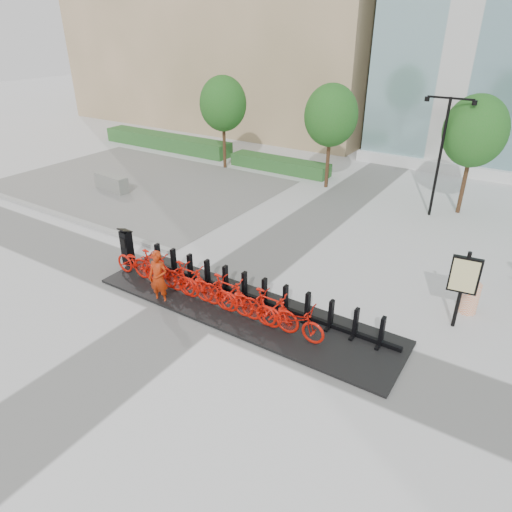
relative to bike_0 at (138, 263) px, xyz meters
The scene contains 25 objects.
ground 2.67m from the bike_0, ahead, with size 120.00×120.00×0.00m, color silver.
gravel_patch 10.24m from the bike_0, 136.39° to the left, with size 14.00×14.00×0.00m, color #5D5C57.
curb 7.67m from the bike_0, 165.24° to the left, with size 14.00×0.25×0.15m, color #989894.
hedge_a 17.71m from the bike_0, 130.07° to the left, with size 10.00×1.40×0.90m, color #31702D.
hedge_b 13.47m from the bike_0, 100.27° to the left, with size 6.00×1.20×0.70m, color #31702D.
tree_0 13.54m from the bike_0, 114.14° to the left, with size 2.60×2.60×5.10m.
tree_1 12.47m from the bike_0, 84.78° to the left, with size 2.60×2.60×5.10m.
tree_2 14.56m from the bike_0, 57.76° to the left, with size 2.60×2.60×5.10m.
streetlamp 13.12m from the bike_0, 59.15° to the left, with size 2.00×0.20×5.00m.
dock_pad 3.95m from the bike_0, ahead, with size 9.60×2.40×0.08m, color black.
dock_rail_posts 4.05m from the bike_0, 11.77° to the left, with size 8.02×0.50×0.85m, color black, non-canonical shape.
bike_0 is the anchor object (origin of this frame).
bike_1 0.72m from the bike_0, ahead, with size 0.53×1.86×1.12m, color #BC0F05.
bike_2 1.44m from the bike_0, ahead, with size 0.67×1.92×1.01m, color #BC0F05.
bike_3 2.16m from the bike_0, ahead, with size 0.53×1.86×1.12m, color #BC0F05.
bike_4 2.88m from the bike_0, ahead, with size 0.67×1.92×1.01m, color #BC0F05.
bike_5 3.60m from the bike_0, ahead, with size 0.53×1.86×1.12m, color #BC0F05.
bike_6 4.32m from the bike_0, ahead, with size 0.67×1.92×1.01m, color #BC0F05.
bike_7 5.04m from the bike_0, ahead, with size 0.53×1.86×1.12m, color #BC0F05.
bike_8 5.76m from the bike_0, ahead, with size 0.67×1.92×1.01m, color #BC0F05.
kiosk 1.11m from the bike_0, 155.28° to the left, with size 0.45×0.38×1.36m.
worker_red 1.73m from the bike_0, 22.94° to the right, with size 0.63×0.41×1.72m, color #A12508.
construction_barrel 10.29m from the bike_0, 22.20° to the left, with size 0.49×0.49×0.94m, color orange.
jersey_barrier 9.59m from the bike_0, 144.03° to the left, with size 2.08×0.57×0.80m, color gray.
map_sign 9.82m from the bike_0, 17.42° to the left, with size 0.77×0.22×2.33m.
Camera 1 is at (7.81, -8.98, 7.65)m, focal length 32.00 mm.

